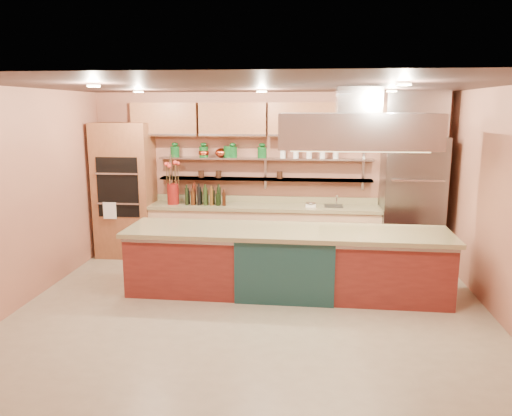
# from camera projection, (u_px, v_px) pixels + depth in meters

# --- Properties ---
(floor) EXTENTS (6.00, 5.00, 0.02)m
(floor) POSITION_uv_depth(u_px,v_px,m) (253.00, 309.00, 6.43)
(floor) COLOR gray
(floor) RESTS_ON ground
(ceiling) EXTENTS (6.00, 5.00, 0.02)m
(ceiling) POSITION_uv_depth(u_px,v_px,m) (252.00, 85.00, 5.87)
(ceiling) COLOR black
(ceiling) RESTS_ON wall_back
(wall_back) EXTENTS (6.00, 0.04, 2.80)m
(wall_back) POSITION_uv_depth(u_px,v_px,m) (268.00, 175.00, 8.59)
(wall_back) COLOR #A5674E
(wall_back) RESTS_ON floor
(wall_front) EXTENTS (6.00, 0.04, 2.80)m
(wall_front) POSITION_uv_depth(u_px,v_px,m) (216.00, 264.00, 3.71)
(wall_front) COLOR #A5674E
(wall_front) RESTS_ON floor
(wall_left) EXTENTS (0.04, 5.00, 2.80)m
(wall_left) POSITION_uv_depth(u_px,v_px,m) (23.00, 198.00, 6.45)
(wall_left) COLOR #A5674E
(wall_left) RESTS_ON floor
(wall_right) EXTENTS (0.04, 5.00, 2.80)m
(wall_right) POSITION_uv_depth(u_px,v_px,m) (507.00, 207.00, 5.85)
(wall_right) COLOR #A5674E
(wall_right) RESTS_ON floor
(oven_stack) EXTENTS (0.95, 0.64, 2.30)m
(oven_stack) POSITION_uv_depth(u_px,v_px,m) (125.00, 190.00, 8.57)
(oven_stack) COLOR brown
(oven_stack) RESTS_ON floor
(refrigerator) EXTENTS (0.95, 0.72, 2.10)m
(refrigerator) POSITION_uv_depth(u_px,v_px,m) (411.00, 202.00, 8.07)
(refrigerator) COLOR slate
(refrigerator) RESTS_ON floor
(back_counter) EXTENTS (3.84, 0.64, 0.93)m
(back_counter) POSITION_uv_depth(u_px,v_px,m) (264.00, 232.00, 8.48)
(back_counter) COLOR tan
(back_counter) RESTS_ON floor
(wall_shelf_lower) EXTENTS (3.60, 0.26, 0.03)m
(wall_shelf_lower) POSITION_uv_depth(u_px,v_px,m) (265.00, 179.00, 8.48)
(wall_shelf_lower) COLOR #A7AAAE
(wall_shelf_lower) RESTS_ON wall_back
(wall_shelf_upper) EXTENTS (3.60, 0.26, 0.03)m
(wall_shelf_upper) POSITION_uv_depth(u_px,v_px,m) (265.00, 159.00, 8.41)
(wall_shelf_upper) COLOR #A7AAAE
(wall_shelf_upper) RESTS_ON wall_back
(upper_cabinets) EXTENTS (4.60, 0.36, 0.55)m
(upper_cabinets) POSITION_uv_depth(u_px,v_px,m) (268.00, 120.00, 8.22)
(upper_cabinets) COLOR brown
(upper_cabinets) RESTS_ON wall_back
(range_hood) EXTENTS (2.00, 1.00, 0.45)m
(range_hood) POSITION_uv_depth(u_px,v_px,m) (357.00, 131.00, 6.46)
(range_hood) COLOR #A7AAAE
(range_hood) RESTS_ON ceiling
(ceiling_downlights) EXTENTS (4.00, 2.80, 0.02)m
(ceiling_downlights) POSITION_uv_depth(u_px,v_px,m) (254.00, 89.00, 6.07)
(ceiling_downlights) COLOR #FFE5A5
(ceiling_downlights) RESTS_ON ceiling
(island) EXTENTS (4.35, 1.01, 0.91)m
(island) POSITION_uv_depth(u_px,v_px,m) (286.00, 261.00, 6.90)
(island) COLOR maroon
(island) RESTS_ON floor
(flower_vase) EXTENTS (0.22, 0.22, 0.35)m
(flower_vase) POSITION_uv_depth(u_px,v_px,m) (173.00, 194.00, 8.46)
(flower_vase) COLOR maroon
(flower_vase) RESTS_ON back_counter
(oil_bottle_cluster) EXTENTS (0.78, 0.30, 0.24)m
(oil_bottle_cluster) POSITION_uv_depth(u_px,v_px,m) (206.00, 198.00, 8.42)
(oil_bottle_cluster) COLOR black
(oil_bottle_cluster) RESTS_ON back_counter
(kitchen_scale) EXTENTS (0.18, 0.14, 0.09)m
(kitchen_scale) POSITION_uv_depth(u_px,v_px,m) (311.00, 204.00, 8.26)
(kitchen_scale) COLOR white
(kitchen_scale) RESTS_ON back_counter
(bar_faucet) EXTENTS (0.03, 0.03, 0.20)m
(bar_faucet) POSITION_uv_depth(u_px,v_px,m) (337.00, 200.00, 8.30)
(bar_faucet) COLOR white
(bar_faucet) RESTS_ON back_counter
(copper_kettle) EXTENTS (0.24, 0.24, 0.15)m
(copper_kettle) POSITION_uv_depth(u_px,v_px,m) (221.00, 153.00, 8.46)
(copper_kettle) COLOR #BE4A2B
(copper_kettle) RESTS_ON wall_shelf_upper
(green_canister) EXTENTS (0.16, 0.16, 0.19)m
(green_canister) POSITION_uv_depth(u_px,v_px,m) (228.00, 152.00, 8.45)
(green_canister) COLOR #0E4519
(green_canister) RESTS_ON wall_shelf_upper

